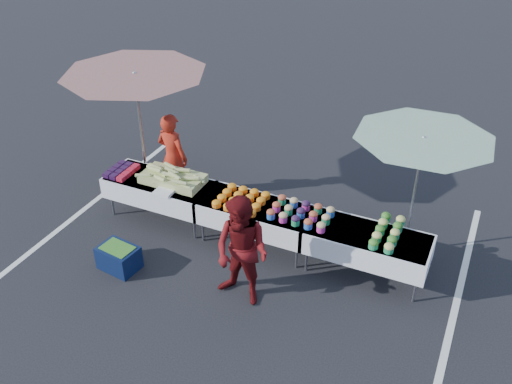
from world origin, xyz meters
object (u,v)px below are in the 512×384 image
at_px(vendor, 173,157).
at_px(storage_bin, 119,257).
at_px(umbrella_right, 422,148).
at_px(table_left, 160,189).
at_px(umbrella_left, 136,85).
at_px(customer, 242,252).
at_px(table_center, 256,214).
at_px(table_right, 367,243).

bearing_deg(vendor, storage_bin, 105.18).
bearing_deg(umbrella_right, vendor, -178.09).
relative_size(table_left, storage_bin, 2.90).
relative_size(vendor, umbrella_left, 0.68).
xyz_separation_m(customer, umbrella_right, (1.89, 2.05, 1.04)).
height_order(table_center, umbrella_right, umbrella_right).
bearing_deg(customer, umbrella_left, 157.72).
distance_m(vendor, umbrella_left, 1.47).
relative_size(table_left, table_right, 1.00).
relative_size(table_center, umbrella_right, 0.72).
bearing_deg(table_right, table_left, 180.00).
distance_m(table_left, table_right, 3.60).
xyz_separation_m(umbrella_left, umbrella_right, (4.60, 0.40, -0.33)).
xyz_separation_m(table_center, storage_bin, (-1.66, -1.43, -0.38)).
relative_size(table_center, storage_bin, 2.90).
bearing_deg(umbrella_left, table_right, -5.51).
xyz_separation_m(table_center, vendor, (-1.93, 0.66, 0.25)).
bearing_deg(umbrella_left, storage_bin, -69.44).
height_order(table_left, vendor, vendor).
distance_m(table_center, umbrella_right, 2.72).
xyz_separation_m(table_left, umbrella_left, (-0.55, 0.40, 1.63)).
xyz_separation_m(table_right, vendor, (-3.73, 0.66, 0.25)).
bearing_deg(table_center, table_right, 0.00).
relative_size(table_right, customer, 1.09).
relative_size(customer, umbrella_left, 0.70).
relative_size(vendor, customer, 0.97).
distance_m(table_right, storage_bin, 3.76).
distance_m(table_left, umbrella_left, 1.77).
bearing_deg(umbrella_right, table_right, -119.48).
distance_m(vendor, storage_bin, 2.20).
height_order(table_center, customer, customer).
relative_size(customer, umbrella_right, 0.65).
bearing_deg(storage_bin, customer, 12.63).
xyz_separation_m(table_left, vendor, (-0.13, 0.66, 0.25)).
bearing_deg(table_center, umbrella_left, 170.33).
relative_size(table_left, customer, 1.09).
xyz_separation_m(customer, umbrella_left, (-2.71, 1.65, 1.37)).
xyz_separation_m(table_right, umbrella_right, (0.45, 0.80, 1.30)).
bearing_deg(table_right, umbrella_left, 174.49).
height_order(customer, storage_bin, customer).
xyz_separation_m(table_left, table_center, (1.80, 0.00, 0.00)).
bearing_deg(vendor, umbrella_right, -170.24).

